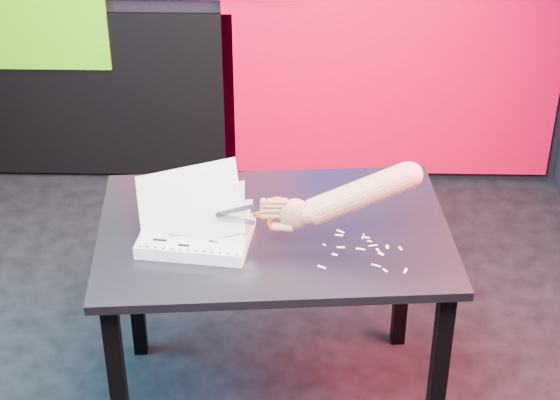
{
  "coord_description": "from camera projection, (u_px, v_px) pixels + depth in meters",
  "views": [
    {
      "loc": [
        0.22,
        -2.61,
        2.39
      ],
      "look_at": [
        0.16,
        -0.15,
        0.87
      ],
      "focal_mm": 60.0,
      "sensor_mm": 36.0,
      "label": 1
    }
  ],
  "objects": [
    {
      "name": "hand_forearm",
      "position": [
        349.0,
        197.0,
        2.79
      ],
      "size": [
        0.47,
        0.1,
        0.23
      ],
      "rotation": [
        0.0,
        0.0,
        0.04
      ],
      "color": "tan",
      "rests_on": "work_table"
    },
    {
      "name": "room",
      "position": [
        227.0,
        36.0,
        2.77
      ],
      "size": [
        3.01,
        3.01,
        2.71
      ],
      "color": "black",
      "rests_on": "ground"
    },
    {
      "name": "scissors",
      "position": [
        272.0,
        214.0,
        2.82
      ],
      "size": [
        0.22,
        0.02,
        0.12
      ],
      "rotation": [
        0.0,
        0.0,
        0.04
      ],
      "color": "silver",
      "rests_on": "printout_stack"
    },
    {
      "name": "printout_stack",
      "position": [
        196.0,
        234.0,
        2.91
      ],
      "size": [
        0.38,
        0.28,
        0.26
      ],
      "rotation": [
        0.0,
        0.0,
        -0.12
      ],
      "color": "silver",
      "rests_on": "work_table"
    },
    {
      "name": "paper_clippings",
      "position": [
        362.0,
        249.0,
        2.88
      ],
      "size": [
        0.27,
        0.23,
        0.0
      ],
      "color": "silver",
      "rests_on": "work_table"
    },
    {
      "name": "work_table",
      "position": [
        274.0,
        254.0,
        3.03
      ],
      "size": [
        1.18,
        0.84,
        0.75
      ],
      "rotation": [
        0.0,
        0.0,
        0.08
      ],
      "color": "black",
      "rests_on": "ground"
    }
  ]
}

